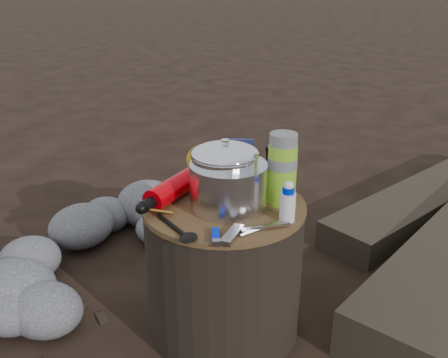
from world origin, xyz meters
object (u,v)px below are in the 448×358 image
(camping_pot, at_px, (225,175))
(thermos, at_px, (282,169))
(fuel_bottle, at_px, (173,189))
(travel_mug, at_px, (281,168))
(stump, at_px, (224,267))

(camping_pot, bearing_deg, thermos, 27.69)
(fuel_bottle, relative_size, travel_mug, 1.98)
(thermos, bearing_deg, fuel_bottle, -162.94)
(stump, relative_size, camping_pot, 2.52)
(stump, relative_size, travel_mug, 3.37)
(thermos, bearing_deg, stump, -155.44)
(stump, relative_size, thermos, 2.27)
(fuel_bottle, bearing_deg, travel_mug, 41.41)
(stump, height_order, travel_mug, travel_mug)
(fuel_bottle, distance_m, thermos, 0.30)
(camping_pot, bearing_deg, travel_mug, 54.31)
(camping_pot, xyz_separation_m, fuel_bottle, (-0.15, -0.02, -0.06))
(camping_pot, distance_m, thermos, 0.15)
(stump, bearing_deg, thermos, 24.56)
(travel_mug, bearing_deg, thermos, -73.11)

